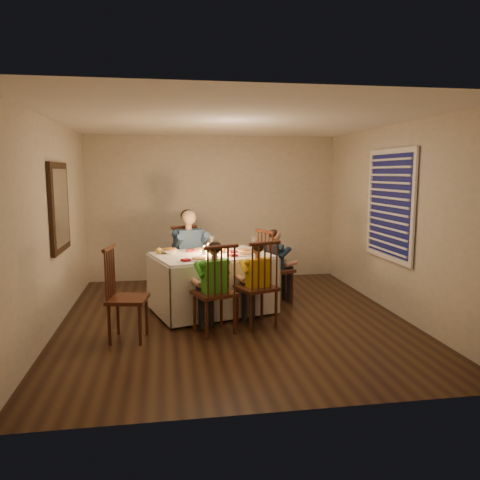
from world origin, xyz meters
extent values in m
plane|color=black|center=(0.00, 0.00, 0.00)|extent=(5.00, 5.00, 0.00)
cube|color=beige|center=(-2.25, 0.00, 1.30)|extent=(0.02, 5.00, 2.60)
cube|color=beige|center=(2.25, 0.00, 1.30)|extent=(0.02, 5.00, 2.60)
cube|color=beige|center=(0.00, 2.50, 1.30)|extent=(4.50, 0.02, 2.60)
plane|color=white|center=(0.00, 0.00, 2.60)|extent=(5.00, 5.00, 0.00)
cube|color=white|center=(-0.25, 0.41, 0.80)|extent=(1.77, 1.48, 0.04)
cube|color=white|center=(-0.41, 0.94, 0.41)|extent=(1.51, 0.46, 0.76)
cube|color=white|center=(-0.09, -0.13, 0.41)|extent=(1.51, 0.46, 0.76)
cube|color=white|center=(0.49, 0.62, 0.41)|extent=(0.34, 1.09, 0.76)
cube|color=white|center=(-0.99, 0.19, 0.41)|extent=(0.34, 1.09, 0.76)
cylinder|color=white|center=(-0.36, 0.72, 0.83)|extent=(0.32, 0.32, 0.02)
cylinder|color=white|center=(-0.45, -0.02, 0.83)|extent=(0.32, 0.32, 0.02)
cylinder|color=white|center=(0.19, 0.24, 0.83)|extent=(0.32, 0.32, 0.02)
cylinder|color=white|center=(0.24, 0.53, 0.83)|extent=(0.32, 0.32, 0.02)
cylinder|color=white|center=(-0.35, 0.38, 0.87)|extent=(0.06, 0.06, 0.10)
cylinder|color=white|center=(-0.17, 0.43, 0.87)|extent=(0.06, 0.06, 0.10)
sphere|color=yellow|center=(-0.98, 0.53, 0.86)|extent=(0.09, 0.09, 0.09)
sphere|color=orange|center=(-0.08, 0.51, 0.86)|extent=(0.08, 0.08, 0.08)
imported|color=white|center=(-0.83, 0.56, 0.85)|extent=(0.29, 0.29, 0.06)
cube|color=black|center=(-2.22, 0.30, 1.50)|extent=(0.05, 0.95, 1.15)
cube|color=white|center=(-2.19, 0.30, 1.50)|extent=(0.01, 0.78, 0.98)
cube|color=#0D0F37|center=(2.23, 0.10, 1.50)|extent=(0.01, 1.20, 1.40)
cube|color=white|center=(2.21, 0.10, 1.50)|extent=(0.03, 1.34, 1.54)
camera|label=1|loc=(-0.87, -5.99, 1.94)|focal=35.00mm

